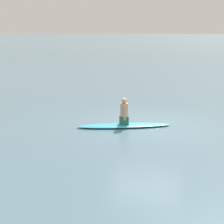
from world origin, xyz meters
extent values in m
plane|color=slate|center=(0.00, 0.00, 0.00)|extent=(400.00, 400.00, 0.00)
ellipsoid|color=#339EC6|center=(-0.72, -0.47, 0.05)|extent=(3.29, 1.69, 0.10)
cube|color=#26664C|center=(-0.72, -0.47, 0.25)|extent=(0.37, 0.33, 0.29)
cylinder|color=tan|center=(-0.72, -0.47, 0.61)|extent=(0.34, 0.34, 0.48)
sphere|color=tan|center=(-0.72, -0.47, 0.93)|extent=(0.19, 0.19, 0.19)
cylinder|color=tan|center=(-0.78, -0.31, 0.55)|extent=(0.10, 0.10, 0.52)
cylinder|color=tan|center=(-0.67, -0.62, 0.55)|extent=(0.10, 0.10, 0.52)
camera|label=1|loc=(1.79, -12.71, 3.39)|focal=59.37mm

